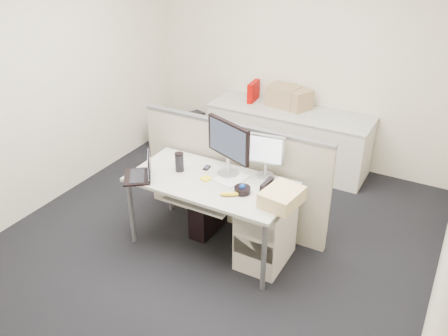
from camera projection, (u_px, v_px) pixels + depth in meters
The scene contains 26 objects.
floor at pixel (212, 245), 4.67m from camera, with size 4.00×4.50×0.01m, color black.
wall_back at pixel (303, 55), 5.76m from camera, with size 4.00×0.02×2.70m, color beige.
wall_left at pixel (42, 81), 4.88m from camera, with size 0.02×4.50×2.70m, color beige.
desk at pixel (211, 187), 4.35m from camera, with size 1.50×0.75×0.73m.
keyboard_tray at pixel (201, 200), 4.24m from camera, with size 0.62×0.32×0.02m, color #BBB9B0.
drawer_pedestal at pixel (266, 231), 4.32m from camera, with size 0.40×0.55×0.65m, color silver.
cubicle_partition at pixel (233, 177), 4.75m from camera, with size 2.00×0.06×1.10m, color tan.
back_counter at pixel (288, 139), 5.98m from camera, with size 2.00×0.60×0.72m, color silver.
monitor_main at pixel (228, 149), 4.30m from camera, with size 0.53×0.20×0.53m, color black.
monitor_small at pixel (266, 156), 4.30m from camera, with size 0.33×0.17×0.41m, color #B7B7BC.
laptop at pixel (136, 166), 4.31m from camera, with size 0.32×0.24×0.24m, color black.
trackball at pixel (242, 190), 4.12m from camera, with size 0.14×0.14×0.06m, color black.
desk_phone at pixel (275, 190), 4.11m from camera, with size 0.21×0.17×0.07m, color black.
paper_stack at pixel (231, 178), 4.35m from camera, with size 0.23×0.29×0.01m, color silver.
sticky_pad at pixel (206, 179), 4.34m from camera, with size 0.09×0.09×0.01m, color yellow.
travel_mug at pixel (179, 163), 4.45m from camera, with size 0.08×0.08×0.17m, color black.
banana at pixel (230, 194), 4.08m from camera, with size 0.18×0.04×0.04m, color yellow.
cellphone at pixel (207, 168), 4.52m from camera, with size 0.05×0.09×0.01m, color black.
manila_folders at pixel (282, 197), 3.95m from camera, with size 0.28×0.35×0.13m, color tan.
keyboard at pixel (198, 194), 4.28m from camera, with size 0.46×0.16×0.03m, color black.
pc_tower_desk at pixel (208, 212), 4.79m from camera, with size 0.18×0.46×0.43m, color black.
pc_tower_spare_dark at pixel (189, 129), 6.63m from camera, with size 0.18×0.45×0.42m, color black.
pc_tower_spare_silver at pixel (165, 132), 6.55m from camera, with size 0.18×0.45×0.42m, color #B7B7BC.
cardboard_box_left at pixel (283, 97), 5.90m from camera, with size 0.37×0.28×0.28m, color #A57B5A.
cardboard_box_right at pixel (295, 99), 5.84m from camera, with size 0.37×0.29×0.27m, color #A57B5A.
red_binder at pixel (253, 92), 6.06m from camera, with size 0.07×0.29×0.27m, color #A20200.
Camera 1 is at (1.92, -3.22, 2.90)m, focal length 38.00 mm.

